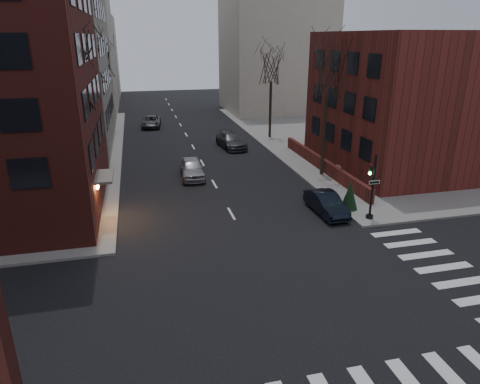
# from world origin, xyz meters

# --- Properties ---
(ground) EXTENTS (160.00, 160.00, 0.00)m
(ground) POSITION_xyz_m (0.00, 0.00, 0.00)
(ground) COLOR black
(ground) RESTS_ON ground
(sidewalk_far_right) EXTENTS (44.00, 44.00, 0.15)m
(sidewalk_far_right) POSITION_xyz_m (29.00, 30.00, 0.07)
(sidewalk_far_right) COLOR gray
(sidewalk_far_right) RESTS_ON ground
(building_right_brick) EXTENTS (12.00, 14.00, 11.00)m
(building_right_brick) POSITION_xyz_m (16.50, 19.00, 5.50)
(building_right_brick) COLOR maroon
(building_right_brick) RESTS_ON ground
(low_wall_right) EXTENTS (0.35, 16.00, 1.00)m
(low_wall_right) POSITION_xyz_m (9.30, 19.00, 0.65)
(low_wall_right) COLOR maroon
(low_wall_right) RESTS_ON sidewalk_far_right
(building_distant_la) EXTENTS (14.00, 16.00, 18.00)m
(building_distant_la) POSITION_xyz_m (-15.00, 55.00, 9.00)
(building_distant_la) COLOR #BDB5A0
(building_distant_la) RESTS_ON ground
(building_distant_ra) EXTENTS (14.00, 14.00, 16.00)m
(building_distant_ra) POSITION_xyz_m (15.00, 50.00, 8.00)
(building_distant_ra) COLOR #BDB5A0
(building_distant_ra) RESTS_ON ground
(building_distant_lb) EXTENTS (10.00, 12.00, 14.00)m
(building_distant_lb) POSITION_xyz_m (-13.00, 72.00, 7.00)
(building_distant_lb) COLOR #BDB5A0
(building_distant_lb) RESTS_ON ground
(traffic_signal) EXTENTS (0.76, 0.44, 4.00)m
(traffic_signal) POSITION_xyz_m (7.94, 8.99, 1.91)
(traffic_signal) COLOR black
(traffic_signal) RESTS_ON sidewalk_far_right
(tree_left_a) EXTENTS (4.18, 4.18, 10.26)m
(tree_left_a) POSITION_xyz_m (-8.80, 14.00, 8.47)
(tree_left_a) COLOR #2D231C
(tree_left_a) RESTS_ON sidewalk_far_left
(tree_left_b) EXTENTS (4.40, 4.40, 10.80)m
(tree_left_b) POSITION_xyz_m (-8.80, 26.00, 8.91)
(tree_left_b) COLOR #2D231C
(tree_left_b) RESTS_ON sidewalk_far_left
(tree_left_c) EXTENTS (3.96, 3.96, 9.72)m
(tree_left_c) POSITION_xyz_m (-8.80, 40.00, 8.03)
(tree_left_c) COLOR #2D231C
(tree_left_c) RESTS_ON sidewalk_far_left
(tree_right_a) EXTENTS (3.96, 3.96, 9.72)m
(tree_right_a) POSITION_xyz_m (8.80, 18.00, 8.03)
(tree_right_a) COLOR #2D231C
(tree_right_a) RESTS_ON sidewalk_far_right
(tree_right_b) EXTENTS (3.74, 3.74, 9.18)m
(tree_right_b) POSITION_xyz_m (8.80, 32.00, 7.59)
(tree_right_b) COLOR #2D231C
(tree_right_b) RESTS_ON sidewalk_far_right
(streetlamp_near) EXTENTS (0.36, 0.36, 6.28)m
(streetlamp_near) POSITION_xyz_m (-8.20, 22.00, 4.24)
(streetlamp_near) COLOR black
(streetlamp_near) RESTS_ON sidewalk_far_left
(streetlamp_far) EXTENTS (0.36, 0.36, 6.28)m
(streetlamp_far) POSITION_xyz_m (-8.20, 42.00, 4.24)
(streetlamp_far) COLOR black
(streetlamp_far) RESTS_ON sidewalk_far_left
(parked_sedan) EXTENTS (1.55, 4.16, 1.36)m
(parked_sedan) POSITION_xyz_m (5.86, 10.64, 0.68)
(parked_sedan) COLOR black
(parked_sedan) RESTS_ON ground
(car_lane_silver) EXTENTS (2.05, 4.61, 1.54)m
(car_lane_silver) POSITION_xyz_m (-1.41, 20.04, 0.77)
(car_lane_silver) COLOR #9F9FA4
(car_lane_silver) RESTS_ON ground
(car_lane_gray) EXTENTS (2.67, 5.40, 1.51)m
(car_lane_gray) POSITION_xyz_m (3.71, 28.81, 0.75)
(car_lane_gray) COLOR #38383C
(car_lane_gray) RESTS_ON ground
(car_lane_far) EXTENTS (2.69, 5.03, 1.34)m
(car_lane_far) POSITION_xyz_m (-3.67, 41.36, 0.67)
(car_lane_far) COLOR #3A3A3F
(car_lane_far) RESTS_ON ground
(sandwich_board) EXTENTS (0.42, 0.56, 0.86)m
(sandwich_board) POSITION_xyz_m (9.88, 17.25, 0.58)
(sandwich_board) COLOR silver
(sandwich_board) RESTS_ON sidewalk_far_right
(evergreen_shrub) EXTENTS (1.33, 1.33, 1.82)m
(evergreen_shrub) POSITION_xyz_m (7.46, 10.67, 1.06)
(evergreen_shrub) COLOR black
(evergreen_shrub) RESTS_ON sidewalk_far_right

